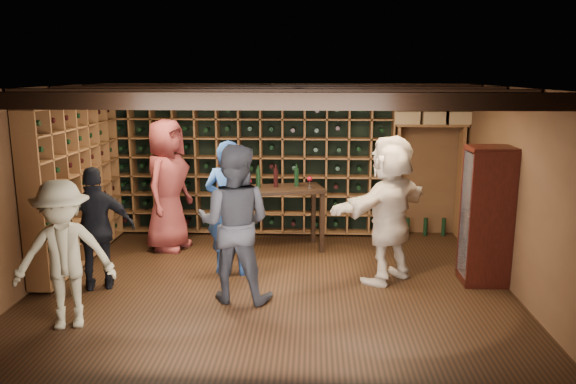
{
  "coord_description": "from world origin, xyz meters",
  "views": [
    {
      "loc": [
        0.5,
        -6.82,
        2.68
      ],
      "look_at": [
        0.19,
        0.2,
        1.18
      ],
      "focal_mm": 35.0,
      "sensor_mm": 36.0,
      "label": 1
    }
  ],
  "objects_px": {
    "tasting_table": "(280,196)",
    "man_grey_suit": "(234,223)",
    "display_cabinet": "(486,219)",
    "guest_khaki": "(64,255)",
    "guest_beige": "(390,209)",
    "guest_woman_black": "(97,229)",
    "man_blue_shirt": "(229,208)",
    "guest_red_floral": "(167,185)"
  },
  "relations": [
    {
      "from": "guest_woman_black",
      "to": "guest_khaki",
      "type": "height_order",
      "value": "guest_khaki"
    },
    {
      "from": "tasting_table",
      "to": "guest_red_floral",
      "type": "bearing_deg",
      "value": 167.01
    },
    {
      "from": "guest_woman_black",
      "to": "tasting_table",
      "type": "relative_size",
      "value": 1.11
    },
    {
      "from": "guest_woman_black",
      "to": "tasting_table",
      "type": "xyz_separation_m",
      "value": [
        2.17,
        1.7,
        0.07
      ]
    },
    {
      "from": "guest_red_floral",
      "to": "tasting_table",
      "type": "relative_size",
      "value": 1.42
    },
    {
      "from": "guest_beige",
      "to": "tasting_table",
      "type": "distance_m",
      "value": 1.94
    },
    {
      "from": "guest_beige",
      "to": "display_cabinet",
      "type": "bearing_deg",
      "value": 133.34
    },
    {
      "from": "man_blue_shirt",
      "to": "guest_woman_black",
      "type": "relative_size",
      "value": 1.17
    },
    {
      "from": "display_cabinet",
      "to": "tasting_table",
      "type": "distance_m",
      "value": 2.99
    },
    {
      "from": "display_cabinet",
      "to": "guest_woman_black",
      "type": "xyz_separation_m",
      "value": [
        -4.88,
        -0.42,
        -0.08
      ]
    },
    {
      "from": "guest_khaki",
      "to": "tasting_table",
      "type": "xyz_separation_m",
      "value": [
        2.11,
        2.77,
        0.05
      ]
    },
    {
      "from": "guest_beige",
      "to": "tasting_table",
      "type": "bearing_deg",
      "value": -85.15
    },
    {
      "from": "display_cabinet",
      "to": "guest_khaki",
      "type": "relative_size",
      "value": 1.09
    },
    {
      "from": "guest_red_floral",
      "to": "guest_beige",
      "type": "relative_size",
      "value": 1.05
    },
    {
      "from": "guest_red_floral",
      "to": "guest_khaki",
      "type": "distance_m",
      "value": 2.78
    },
    {
      "from": "man_blue_shirt",
      "to": "tasting_table",
      "type": "xyz_separation_m",
      "value": [
        0.61,
        1.06,
        -0.06
      ]
    },
    {
      "from": "guest_woman_black",
      "to": "guest_beige",
      "type": "relative_size",
      "value": 0.81
    },
    {
      "from": "guest_woman_black",
      "to": "tasting_table",
      "type": "bearing_deg",
      "value": -160.56
    },
    {
      "from": "guest_red_floral",
      "to": "guest_woman_black",
      "type": "relative_size",
      "value": 1.29
    },
    {
      "from": "man_grey_suit",
      "to": "guest_woman_black",
      "type": "height_order",
      "value": "man_grey_suit"
    },
    {
      "from": "display_cabinet",
      "to": "guest_beige",
      "type": "xyz_separation_m",
      "value": [
        -1.22,
        0.03,
        0.1
      ]
    },
    {
      "from": "man_grey_suit",
      "to": "tasting_table",
      "type": "distance_m",
      "value": 2.0
    },
    {
      "from": "guest_khaki",
      "to": "guest_beige",
      "type": "xyz_separation_m",
      "value": [
        3.6,
        1.53,
        0.16
      ]
    },
    {
      "from": "man_blue_shirt",
      "to": "man_grey_suit",
      "type": "bearing_deg",
      "value": 111.77
    },
    {
      "from": "man_blue_shirt",
      "to": "guest_beige",
      "type": "distance_m",
      "value": 2.11
    },
    {
      "from": "display_cabinet",
      "to": "guest_beige",
      "type": "height_order",
      "value": "guest_beige"
    },
    {
      "from": "man_blue_shirt",
      "to": "guest_woman_black",
      "type": "height_order",
      "value": "man_blue_shirt"
    },
    {
      "from": "display_cabinet",
      "to": "man_grey_suit",
      "type": "distance_m",
      "value": 3.2
    },
    {
      "from": "man_grey_suit",
      "to": "guest_red_floral",
      "type": "bearing_deg",
      "value": -48.33
    },
    {
      "from": "tasting_table",
      "to": "man_grey_suit",
      "type": "bearing_deg",
      "value": -116.08
    },
    {
      "from": "man_grey_suit",
      "to": "guest_khaki",
      "type": "xyz_separation_m",
      "value": [
        -1.69,
        -0.82,
        -0.14
      ]
    },
    {
      "from": "man_blue_shirt",
      "to": "man_grey_suit",
      "type": "xyz_separation_m",
      "value": [
        0.19,
        -0.89,
        0.03
      ]
    },
    {
      "from": "guest_red_floral",
      "to": "guest_khaki",
      "type": "bearing_deg",
      "value": -172.91
    },
    {
      "from": "man_blue_shirt",
      "to": "guest_red_floral",
      "type": "height_order",
      "value": "guest_red_floral"
    },
    {
      "from": "guest_red_floral",
      "to": "man_grey_suit",
      "type": "bearing_deg",
      "value": -130.68
    },
    {
      "from": "guest_khaki",
      "to": "guest_woman_black",
      "type": "bearing_deg",
      "value": 77.36
    },
    {
      "from": "display_cabinet",
      "to": "man_blue_shirt",
      "type": "bearing_deg",
      "value": 176.35
    },
    {
      "from": "man_grey_suit",
      "to": "guest_red_floral",
      "type": "distance_m",
      "value": 2.31
    },
    {
      "from": "guest_red_floral",
      "to": "display_cabinet",
      "type": "bearing_deg",
      "value": -90.26
    },
    {
      "from": "display_cabinet",
      "to": "guest_woman_black",
      "type": "bearing_deg",
      "value": -175.04
    },
    {
      "from": "guest_khaki",
      "to": "tasting_table",
      "type": "bearing_deg",
      "value": 36.87
    },
    {
      "from": "man_grey_suit",
      "to": "man_blue_shirt",
      "type": "bearing_deg",
      "value": -69.87
    }
  ]
}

